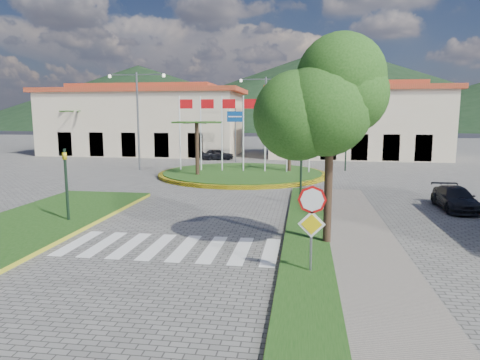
# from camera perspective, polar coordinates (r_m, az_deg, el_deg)

# --- Properties ---
(ground) EXTENTS (160.00, 160.00, 0.00)m
(ground) POSITION_cam_1_polar(r_m,az_deg,el_deg) (11.86, -15.78, -14.43)
(ground) COLOR #615E5B
(ground) RESTS_ON ground
(sidewalk_right) EXTENTS (4.00, 28.00, 0.15)m
(sidewalk_right) POSITION_cam_1_polar(r_m,az_deg,el_deg) (12.79, 14.39, -12.27)
(sidewalk_right) COLOR gray
(sidewalk_right) RESTS_ON ground
(verge_right) EXTENTS (1.60, 28.00, 0.18)m
(verge_right) POSITION_cam_1_polar(r_m,az_deg,el_deg) (12.72, 8.89, -12.15)
(verge_right) COLOR #194212
(verge_right) RESTS_ON ground
(median_left) EXTENTS (5.00, 14.00, 0.18)m
(median_left) POSITION_cam_1_polar(r_m,az_deg,el_deg) (19.94, -25.83, -5.23)
(median_left) COLOR #194212
(median_left) RESTS_ON ground
(crosswalk) EXTENTS (8.00, 3.00, 0.01)m
(crosswalk) POSITION_cam_1_polar(r_m,az_deg,el_deg) (15.36, -9.58, -8.80)
(crosswalk) COLOR silver
(crosswalk) RESTS_ON ground
(roundabout_island) EXTENTS (12.70, 12.70, 6.00)m
(roundabout_island) POSITION_cam_1_polar(r_m,az_deg,el_deg) (32.53, 0.32, 0.91)
(roundabout_island) COLOR yellow
(roundabout_island) RESTS_ON ground
(stop_sign) EXTENTS (0.80, 0.11, 2.65)m
(stop_sign) POSITION_cam_1_polar(r_m,az_deg,el_deg) (12.18, 9.55, -4.72)
(stop_sign) COLOR slate
(stop_sign) RESTS_ON ground
(deciduous_tree) EXTENTS (3.60, 3.60, 6.80)m
(deciduous_tree) POSITION_cam_1_polar(r_m,az_deg,el_deg) (14.93, 12.06, 10.75)
(deciduous_tree) COLOR black
(deciduous_tree) RESTS_ON ground
(traffic_light_left) EXTENTS (0.15, 0.18, 3.20)m
(traffic_light_left) POSITION_cam_1_polar(r_m,az_deg,el_deg) (19.31, -22.18, 0.17)
(traffic_light_left) COLOR black
(traffic_light_left) RESTS_ON ground
(traffic_light_right) EXTENTS (0.15, 0.18, 3.20)m
(traffic_light_right) POSITION_cam_1_polar(r_m,az_deg,el_deg) (22.05, 8.15, 1.72)
(traffic_light_right) COLOR black
(traffic_light_right) RESTS_ON ground
(traffic_light_far) EXTENTS (0.18, 0.15, 3.20)m
(traffic_light_far) POSITION_cam_1_polar(r_m,az_deg,el_deg) (36.14, 13.95, 4.25)
(traffic_light_far) COLOR black
(traffic_light_far) RESTS_ON ground
(direction_sign_west) EXTENTS (1.60, 0.14, 5.20)m
(direction_sign_west) POSITION_cam_1_polar(r_m,az_deg,el_deg) (41.41, -0.63, 7.25)
(direction_sign_west) COLOR slate
(direction_sign_west) RESTS_ON ground
(direction_sign_east) EXTENTS (1.60, 0.14, 5.20)m
(direction_sign_east) POSITION_cam_1_polar(r_m,az_deg,el_deg) (40.91, 6.35, 7.18)
(direction_sign_east) COLOR slate
(direction_sign_east) RESTS_ON ground
(street_lamp_centre) EXTENTS (4.80, 0.16, 8.00)m
(street_lamp_centre) POSITION_cam_1_polar(r_m,az_deg,el_deg) (40.06, 3.43, 8.56)
(street_lamp_centre) COLOR slate
(street_lamp_centre) RESTS_ON ground
(street_lamp_west) EXTENTS (4.80, 0.16, 8.00)m
(street_lamp_west) POSITION_cam_1_polar(r_m,az_deg,el_deg) (36.54, -13.46, 8.33)
(street_lamp_west) COLOR slate
(street_lamp_west) RESTS_ON ground
(building_left) EXTENTS (23.32, 9.54, 8.05)m
(building_left) POSITION_cam_1_polar(r_m,az_deg,el_deg) (51.40, -12.77, 7.74)
(building_left) COLOR beige
(building_left) RESTS_ON ground
(building_right) EXTENTS (19.08, 9.54, 8.05)m
(building_right) POSITION_cam_1_polar(r_m,az_deg,el_deg) (48.19, 15.13, 7.60)
(building_right) COLOR beige
(building_right) RESTS_ON ground
(hill_far_west) EXTENTS (140.00, 140.00, 22.00)m
(hill_far_west) POSITION_cam_1_polar(r_m,az_deg,el_deg) (161.46, -13.30, 10.77)
(hill_far_west) COLOR black
(hill_far_west) RESTS_ON ground
(hill_far_mid) EXTENTS (180.00, 180.00, 30.00)m
(hill_far_mid) POSITION_cam_1_polar(r_m,az_deg,el_deg) (170.52, 12.37, 12.02)
(hill_far_mid) COLOR black
(hill_far_mid) RESTS_ON ground
(hill_near_back) EXTENTS (110.00, 110.00, 16.00)m
(hill_near_back) POSITION_cam_1_polar(r_m,az_deg,el_deg) (140.70, 2.69, 10.10)
(hill_near_back) COLOR black
(hill_near_back) RESTS_ON ground
(white_van) EXTENTS (3.93, 1.94, 1.07)m
(white_van) POSITION_cam_1_polar(r_m,az_deg,el_deg) (46.74, -4.33, 3.71)
(white_van) COLOR white
(white_van) RESTS_ON ground
(car_dark_a) EXTENTS (3.50, 2.07, 1.12)m
(car_dark_a) POSITION_cam_1_polar(r_m,az_deg,el_deg) (43.98, -3.01, 3.44)
(car_dark_a) COLOR black
(car_dark_a) RESTS_ON ground
(car_dark_b) EXTENTS (4.06, 1.65, 1.31)m
(car_dark_b) POSITION_cam_1_polar(r_m,az_deg,el_deg) (46.69, 6.18, 3.83)
(car_dark_b) COLOR black
(car_dark_b) RESTS_ON ground
(car_side_right) EXTENTS (1.56, 3.78, 1.09)m
(car_side_right) POSITION_cam_1_polar(r_m,az_deg,el_deg) (23.40, 26.78, -2.19)
(car_side_right) COLOR black
(car_side_right) RESTS_ON ground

